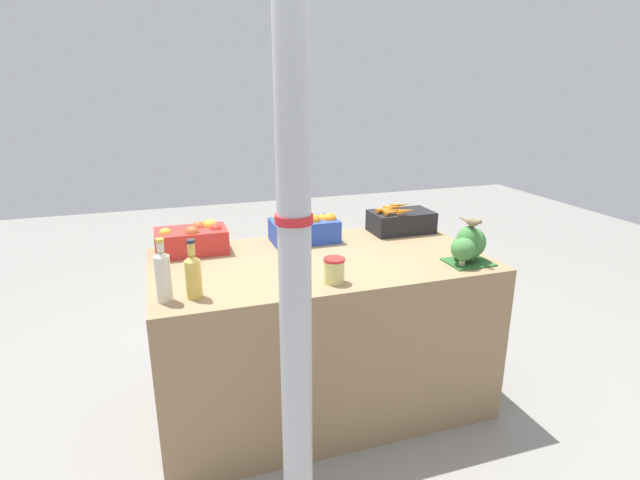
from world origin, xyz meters
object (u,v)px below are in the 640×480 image
orange_crate (304,229)px  support_pole (295,251)px  apple_crate (193,239)px  juice_bottle_golden (193,274)px  sparrow_bird (473,222)px  juice_bottle_cloudy (163,275)px  carrot_crate (401,221)px  broccoli_pile (468,245)px  pickle_jar (334,270)px

orange_crate → support_pole: bearing=-108.1°
support_pole → apple_crate: bearing=103.9°
orange_crate → juice_bottle_golden: (-0.66, -0.61, 0.03)m
sparrow_bird → support_pole: bearing=-82.2°
juice_bottle_cloudy → carrot_crate: bearing=23.6°
orange_crate → sparrow_bird: size_ratio=2.79×
broccoli_pile → pickle_jar: broccoli_pile is taller
orange_crate → broccoli_pile: 0.90m
carrot_crate → pickle_jar: (-0.66, -0.64, -0.01)m
carrot_crate → sparrow_bird: size_ratio=2.79×
orange_crate → juice_bottle_golden: bearing=-137.5°
orange_crate → juice_bottle_golden: 0.90m
sparrow_bird → broccoli_pile: bearing=175.6°
juice_bottle_cloudy → juice_bottle_golden: 0.12m
apple_crate → broccoli_pile: size_ratio=1.64×
juice_bottle_golden → orange_crate: bearing=42.5°
carrot_crate → juice_bottle_cloudy: bearing=-156.4°
apple_crate → broccoli_pile: (1.30, -0.60, 0.01)m
carrot_crate → juice_bottle_golden: 1.41m
support_pole → broccoli_pile: (1.03, 0.47, -0.23)m
carrot_crate → pickle_jar: 0.92m
support_pole → apple_crate: size_ratio=6.25×
orange_crate → juice_bottle_cloudy: size_ratio=1.37×
juice_bottle_cloudy → pickle_jar: 0.74m
juice_bottle_cloudy → sparrow_bird: 1.47m
carrot_crate → juice_bottle_cloudy: 1.52m
juice_bottle_golden → sparrow_bird: 1.35m
orange_crate → apple_crate: bearing=179.3°
apple_crate → pickle_jar: bearing=-48.5°
support_pole → orange_crate: bearing=71.9°
orange_crate → pickle_jar: orange_crate is taller
broccoli_pile → sparrow_bird: (0.00, -0.02, 0.13)m
support_pole → juice_bottle_golden: support_pole is taller
pickle_jar → sparrow_bird: (0.73, 0.02, 0.16)m
broccoli_pile → support_pole: bearing=-155.4°
juice_bottle_golden → pickle_jar: juice_bottle_golden is taller
carrot_crate → juice_bottle_cloudy: (-1.40, -0.61, 0.05)m
sparrow_bird → orange_crate: bearing=-147.7°
apple_crate → orange_crate: orange_crate is taller
juice_bottle_cloudy → support_pole: bearing=-46.5°
apple_crate → pickle_jar: apple_crate is taller
support_pole → sparrow_bird: bearing=23.7°
carrot_crate → broccoli_pile: broccoli_pile is taller
support_pole → juice_bottle_golden: (-0.31, 0.46, -0.22)m
carrot_crate → juice_bottle_golden: juice_bottle_golden is taller
support_pole → carrot_crate: 1.46m
broccoli_pile → pickle_jar: size_ratio=1.96×
orange_crate → carrot_crate: orange_crate is taller
apple_crate → juice_bottle_cloudy: bearing=-105.4°
apple_crate → juice_bottle_golden: juice_bottle_golden is taller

